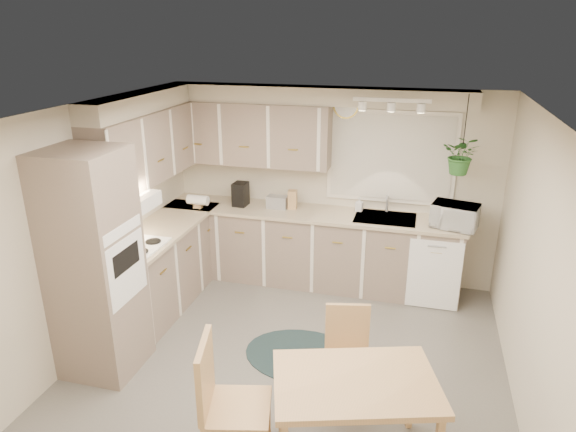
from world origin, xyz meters
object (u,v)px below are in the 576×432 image
object	(u,v)px
dining_table	(354,421)
braided_rug	(304,356)
microwave	(455,213)
chair_left	(238,405)
chair_back	(348,360)

from	to	relation	value
dining_table	braided_rug	size ratio (longest dim) A/B	0.98
microwave	dining_table	bearing A→B (deg)	-91.39
chair_left	microwave	world-z (taller)	microwave
dining_table	chair_left	world-z (taller)	chair_left
dining_table	braided_rug	distance (m)	1.37
microwave	braided_rug	bearing A→B (deg)	-118.92
dining_table	chair_back	distance (m)	0.65
chair_left	microwave	distance (m)	3.29
chair_left	chair_back	distance (m)	1.08
chair_back	braided_rug	xyz separation A→B (m)	(-0.50, 0.53, -0.42)
dining_table	microwave	world-z (taller)	microwave
chair_back	dining_table	bearing A→B (deg)	89.95
braided_rug	microwave	distance (m)	2.28
braided_rug	chair_left	bearing A→B (deg)	-96.58
chair_back	microwave	world-z (taller)	microwave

